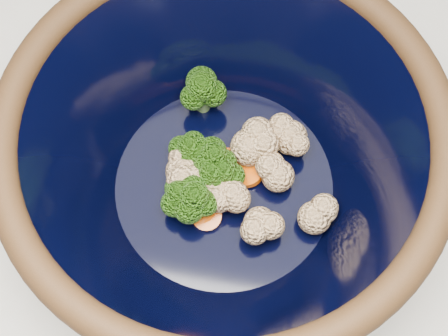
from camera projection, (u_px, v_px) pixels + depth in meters
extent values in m
cube|color=silver|center=(203.00, 303.00, 0.99)|extent=(1.20, 1.20, 0.90)
cylinder|color=black|center=(224.00, 196.00, 0.57)|extent=(0.21, 0.21, 0.01)
torus|color=black|center=(224.00, 129.00, 0.45)|extent=(0.34, 0.34, 0.02)
cylinder|color=black|center=(224.00, 185.00, 0.55)|extent=(0.19, 0.19, 0.00)
cylinder|color=#608442|center=(191.00, 157.00, 0.55)|extent=(0.01, 0.01, 0.02)
ellipsoid|color=#366012|center=(190.00, 148.00, 0.53)|extent=(0.03, 0.03, 0.03)
cylinder|color=#608442|center=(203.00, 102.00, 0.57)|extent=(0.01, 0.01, 0.02)
ellipsoid|color=#366012|center=(202.00, 88.00, 0.54)|extent=(0.04, 0.04, 0.04)
cylinder|color=#608442|center=(212.00, 183.00, 0.54)|extent=(0.01, 0.01, 0.02)
ellipsoid|color=#366012|center=(211.00, 173.00, 0.52)|extent=(0.03, 0.03, 0.03)
cylinder|color=#608442|center=(223.00, 181.00, 0.54)|extent=(0.01, 0.01, 0.02)
ellipsoid|color=#366012|center=(223.00, 172.00, 0.52)|extent=(0.03, 0.03, 0.03)
cylinder|color=#608442|center=(196.00, 207.00, 0.53)|extent=(0.01, 0.01, 0.02)
ellipsoid|color=#366012|center=(195.00, 197.00, 0.51)|extent=(0.04, 0.04, 0.03)
cylinder|color=#608442|center=(181.00, 202.00, 0.53)|extent=(0.01, 0.01, 0.02)
ellipsoid|color=#366012|center=(179.00, 194.00, 0.51)|extent=(0.03, 0.03, 0.03)
cylinder|color=#608442|center=(214.00, 167.00, 0.54)|extent=(0.01, 0.01, 0.02)
ellipsoid|color=#366012|center=(214.00, 157.00, 0.52)|extent=(0.04, 0.04, 0.03)
sphere|color=#CFB68F|center=(184.00, 172.00, 0.53)|extent=(0.03, 0.03, 0.03)
sphere|color=#CFB68F|center=(278.00, 176.00, 0.53)|extent=(0.03, 0.03, 0.03)
sphere|color=#CFB68F|center=(227.00, 195.00, 0.53)|extent=(0.03, 0.03, 0.03)
sphere|color=#CFB68F|center=(290.00, 137.00, 0.55)|extent=(0.03, 0.03, 0.03)
sphere|color=#CFB68F|center=(211.00, 188.00, 0.53)|extent=(0.03, 0.03, 0.03)
sphere|color=#CFB68F|center=(249.00, 148.00, 0.54)|extent=(0.03, 0.03, 0.03)
sphere|color=#CFB68F|center=(222.00, 192.00, 0.53)|extent=(0.03, 0.03, 0.03)
sphere|color=#CFB68F|center=(260.00, 223.00, 0.52)|extent=(0.03, 0.03, 0.03)
sphere|color=#CFB68F|center=(314.00, 218.00, 0.52)|extent=(0.03, 0.03, 0.03)
cylinder|color=#DB5909|center=(207.00, 216.00, 0.53)|extent=(0.03, 0.03, 0.01)
cylinder|color=#DB5909|center=(202.00, 184.00, 0.54)|extent=(0.03, 0.03, 0.01)
cylinder|color=#DB5909|center=(248.00, 172.00, 0.54)|extent=(0.03, 0.03, 0.01)
cylinder|color=#DB5909|center=(201.00, 208.00, 0.53)|extent=(0.03, 0.03, 0.01)
cylinder|color=#DB5909|center=(228.00, 163.00, 0.55)|extent=(0.03, 0.03, 0.01)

